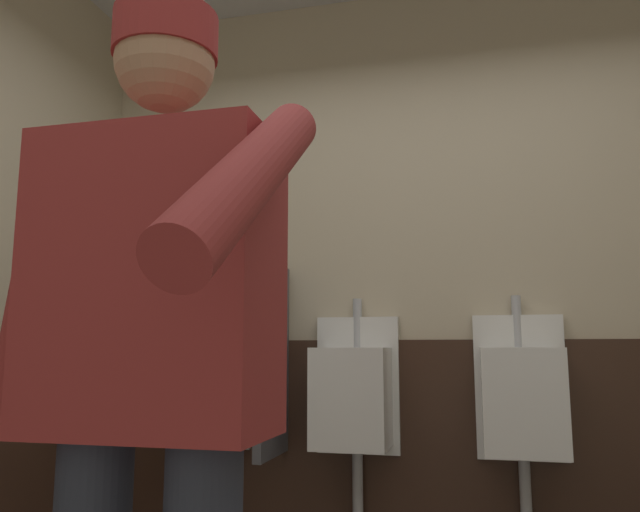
{
  "coord_description": "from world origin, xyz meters",
  "views": [
    {
      "loc": [
        0.25,
        -1.48,
        0.99
      ],
      "look_at": [
        -0.17,
        0.19,
        1.25
      ],
      "focal_mm": 34.79,
      "sensor_mm": 36.0,
      "label": 1
    }
  ],
  "objects_px": {
    "urinal_middle": "(353,396)",
    "person": "(151,359)",
    "urinal_right": "(522,399)",
    "urinal_left": "(204,393)"
  },
  "relations": [
    {
      "from": "person",
      "to": "urinal_left",
      "type": "bearing_deg",
      "value": 111.59
    },
    {
      "from": "urinal_right",
      "to": "person",
      "type": "distance_m",
      "value": 2.0
    },
    {
      "from": "urinal_left",
      "to": "person",
      "type": "height_order",
      "value": "person"
    },
    {
      "from": "urinal_right",
      "to": "urinal_left",
      "type": "bearing_deg",
      "value": 180.0
    },
    {
      "from": "urinal_middle",
      "to": "person",
      "type": "height_order",
      "value": "person"
    },
    {
      "from": "urinal_left",
      "to": "person",
      "type": "xyz_separation_m",
      "value": [
        0.73,
        -1.83,
        0.2
      ]
    },
    {
      "from": "urinal_middle",
      "to": "person",
      "type": "xyz_separation_m",
      "value": [
        -0.02,
        -1.83,
        0.2
      ]
    },
    {
      "from": "urinal_right",
      "to": "urinal_middle",
      "type": "bearing_deg",
      "value": 180.0
    },
    {
      "from": "urinal_left",
      "to": "urinal_middle",
      "type": "relative_size",
      "value": 1.0
    },
    {
      "from": "urinal_left",
      "to": "person",
      "type": "relative_size",
      "value": 0.75
    }
  ]
}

